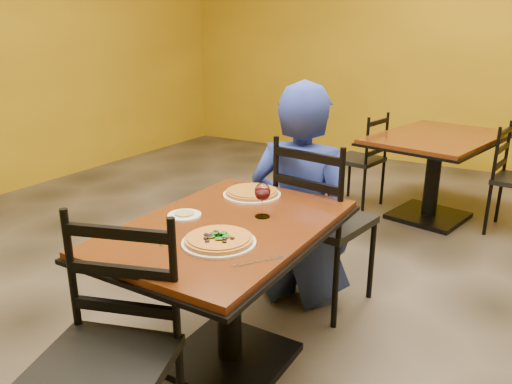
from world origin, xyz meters
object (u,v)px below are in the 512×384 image
Objects in this scene: chair_main_near at (100,370)px; plate_main at (219,242)px; chair_main_far at (325,222)px; side_plate at (184,215)px; table_main at (228,262)px; wine_glass at (262,199)px; diner at (301,194)px; chair_second_left at (358,160)px; table_second at (435,157)px; plate_far at (252,194)px; pizza_far at (252,192)px; pizza_main at (219,239)px.

chair_main_near reaches higher than plate_main.
side_plate is (-0.38, -0.83, 0.24)m from chair_main_far.
table_main is 6.83× the size of wine_glass.
diner reaches higher than table_main.
chair_main_far is at bearing 23.62° from chair_second_left.
diner is at bearing 74.65° from side_plate.
table_second is 1.84m from diner.
wine_glass reaches higher than chair_second_left.
plate_main is at bearing -96.25° from table_second.
chair_main_near is at bearing -96.47° from table_second.
table_main is at bearing 16.14° from chair_second_left.
chair_main_far is 0.53m from plate_far.
table_main is 0.85× the size of table_second.
plate_main is 0.64m from pizza_far.
chair_main_near reaches higher than pizza_main.
table_main is 0.92× the size of diner.
side_plate is at bearing 67.39° from diner.
pizza_main is 0.37m from wine_glass.
plate_main is (-0.30, -2.78, 0.20)m from table_second.
table_main is at bearing 72.70° from chair_main_near.
pizza_main and pizza_far have the same top height.
plate_far is (-0.11, 0.40, 0.20)m from table_main.
chair_main_near reaches higher than table_main.
plate_main is (0.38, -2.78, 0.31)m from chair_second_left.
diner is at bearing 72.18° from chair_main_near.
diner is 4.77× the size of pizza_far.
chair_second_left is at bearing 98.89° from wine_glass.
chair_main_near is at bearing -83.83° from pizza_far.
diner is 4.70× the size of pizza_main.
side_plate reaches higher than table_second.
table_second is at bearing 76.74° from pizza_far.
chair_main_near is 1.12× the size of chair_second_left.
diner reaches higher than chair_main_far.
diner reaches higher than chair_second_left.
wine_glass is (0.09, 0.16, 0.28)m from table_main.
diner is 7.42× the size of wine_glass.
diner is at bearing 18.77° from chair_second_left.
pizza_main is 1.58× the size of wine_glass.
table_second is at bearing 76.51° from side_plate.
chair_main_near reaches higher than side_plate.
table_main is 7.69× the size of side_plate.
chair_main_near is 0.96× the size of chair_main_far.
table_second is 1.40× the size of chair_main_far.
pizza_far is at bearing 130.22° from wine_glass.
plate_main is at bearing 95.64° from chair_main_far.
chair_second_left is 2.49m from wine_glass.
pizza_main is 0.92× the size of plate_far.
pizza_main reaches higher than table_second.
pizza_main is (-0.30, -2.78, 0.21)m from table_second.
pizza_far is at bearing 109.04° from pizza_main.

